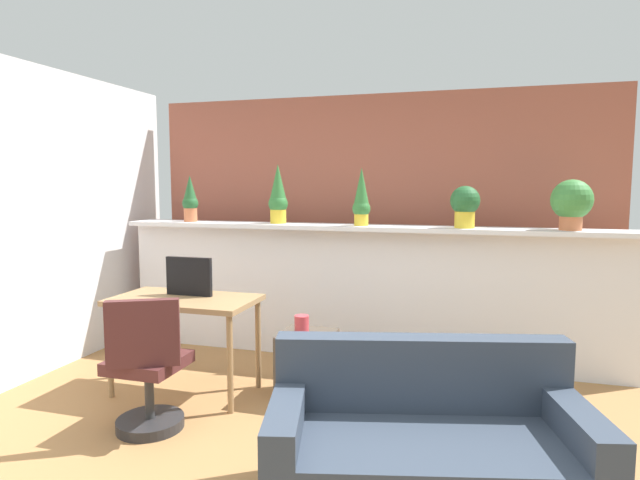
% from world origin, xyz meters
% --- Properties ---
extents(ground_plane, '(12.00, 12.00, 0.00)m').
position_xyz_m(ground_plane, '(0.00, 0.00, 0.00)').
color(ground_plane, '#9E7042').
extents(divider_wall, '(4.60, 0.16, 1.20)m').
position_xyz_m(divider_wall, '(0.00, 2.00, 0.60)').
color(divider_wall, silver).
rests_on(divider_wall, ground).
extents(plant_shelf, '(4.60, 0.38, 0.04)m').
position_xyz_m(plant_shelf, '(0.00, 1.96, 1.22)').
color(plant_shelf, silver).
rests_on(plant_shelf, divider_wall).
extents(brick_wall_behind, '(4.60, 0.10, 2.50)m').
position_xyz_m(brick_wall_behind, '(0.00, 2.60, 1.25)').
color(brick_wall_behind, '#9E5442').
rests_on(brick_wall_behind, ground).
extents(potted_plant_0, '(0.16, 0.16, 0.46)m').
position_xyz_m(potted_plant_0, '(-1.71, 1.95, 1.46)').
color(potted_plant_0, '#C66B42').
rests_on(potted_plant_0, plant_shelf).
extents(potted_plant_1, '(0.18, 0.18, 0.56)m').
position_xyz_m(potted_plant_1, '(-0.80, 1.98, 1.51)').
color(potted_plant_1, gold).
rests_on(potted_plant_1, plant_shelf).
extents(potted_plant_2, '(0.16, 0.16, 0.52)m').
position_xyz_m(potted_plant_2, '(0.01, 1.93, 1.49)').
color(potted_plant_2, gold).
rests_on(potted_plant_2, plant_shelf).
extents(potted_plant_3, '(0.25, 0.25, 0.36)m').
position_xyz_m(potted_plant_3, '(0.91, 1.94, 1.44)').
color(potted_plant_3, gold).
rests_on(potted_plant_3, plant_shelf).
extents(potted_plant_4, '(0.32, 0.32, 0.41)m').
position_xyz_m(potted_plant_4, '(1.73, 1.95, 1.47)').
color(potted_plant_4, '#C66B42').
rests_on(potted_plant_4, plant_shelf).
extents(desk, '(1.10, 0.60, 0.75)m').
position_xyz_m(desk, '(-1.13, 0.82, 0.67)').
color(desk, '#99754C').
rests_on(desk, ground).
extents(tv_monitor, '(0.38, 0.04, 0.30)m').
position_xyz_m(tv_monitor, '(-1.13, 0.90, 0.90)').
color(tv_monitor, black).
rests_on(tv_monitor, desk).
extents(office_chair, '(0.52, 0.52, 0.91)m').
position_xyz_m(office_chair, '(-1.01, 0.15, 0.39)').
color(office_chair, '#262628').
rests_on(office_chair, ground).
extents(side_cube_shelf, '(0.40, 0.41, 0.50)m').
position_xyz_m(side_cube_shelf, '(-0.19, 0.99, 0.25)').
color(side_cube_shelf, '#4C4238').
rests_on(side_cube_shelf, ground).
extents(vase_on_shelf, '(0.11, 0.11, 0.13)m').
position_xyz_m(vase_on_shelf, '(-0.23, 0.98, 0.57)').
color(vase_on_shelf, '#CC3D47').
rests_on(vase_on_shelf, side_cube_shelf).
extents(couch, '(1.70, 1.11, 0.80)m').
position_xyz_m(couch, '(0.80, -0.15, 0.28)').
color(couch, '#333D4C').
rests_on(couch, ground).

